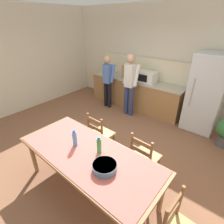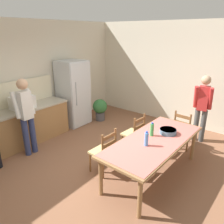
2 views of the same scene
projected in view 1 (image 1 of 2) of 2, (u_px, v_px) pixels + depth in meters
ground_plane at (105, 151)px, 3.72m from camera, size 8.32×8.32×0.00m
wall_back at (166, 61)px, 4.88m from camera, size 6.52×0.12×2.90m
wall_left at (15, 61)px, 4.85m from camera, size 0.12×5.20×2.90m
kitchen_counter at (135, 93)px, 5.43m from camera, size 2.96×0.66×0.90m
counter_splashback at (142, 67)px, 5.29m from camera, size 2.92×0.03×0.60m
refrigerator at (206, 94)px, 4.09m from camera, size 0.75×0.73×1.86m
microwave at (147, 77)px, 4.92m from camera, size 0.50×0.39×0.30m
paper_bag at (126, 72)px, 5.30m from camera, size 0.24×0.16×0.36m
dining_table at (88, 157)px, 2.57m from camera, size 2.29×1.02×0.76m
bottle_near_centre at (75, 139)px, 2.64m from camera, size 0.07×0.07×0.27m
bottle_off_centre at (99, 145)px, 2.50m from camera, size 0.07×0.07×0.27m
serving_bowl at (105, 166)px, 2.24m from camera, size 0.32×0.32×0.09m
chair_side_far_left at (100, 134)px, 3.50m from camera, size 0.43×0.42×0.91m
chair_side_far_right at (144, 157)px, 2.91m from camera, size 0.45×0.43×0.91m
person_at_sink at (108, 79)px, 5.23m from camera, size 0.40×0.27×1.58m
person_at_counter at (130, 83)px, 4.74m from camera, size 0.43×0.30×1.71m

